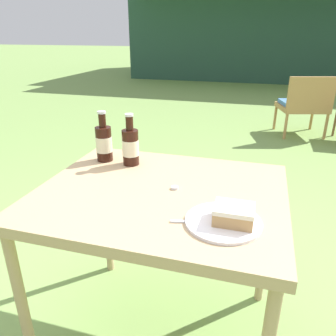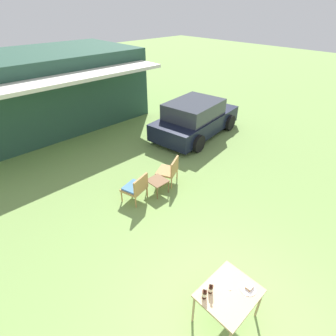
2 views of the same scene
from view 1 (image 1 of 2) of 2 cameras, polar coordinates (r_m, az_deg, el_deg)
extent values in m
plane|color=#7A9E51|center=(1.71, -1.04, -26.68)|extent=(60.00, 60.00, 0.00)
cube|color=#284C3D|center=(11.52, 20.25, 22.15)|extent=(8.72, 4.36, 2.89)
cylinder|color=#B2844C|center=(5.12, 23.73, 8.01)|extent=(0.04, 0.04, 0.33)
cylinder|color=#B2844C|center=(4.94, 18.15, 8.33)|extent=(0.04, 0.04, 0.33)
cylinder|color=#B2844C|center=(4.70, 25.80, 6.50)|extent=(0.04, 0.04, 0.33)
cylinder|color=#B2844C|center=(4.51, 19.80, 6.81)|extent=(0.04, 0.04, 0.33)
cube|color=#B2844C|center=(4.77, 22.23, 9.73)|extent=(0.69, 0.66, 0.06)
cube|color=#B2844C|center=(4.51, 23.70, 11.83)|extent=(0.57, 0.20, 0.40)
cube|color=#4C7FB7|center=(4.76, 22.33, 10.37)|extent=(0.61, 0.57, 0.05)
cylinder|color=brown|center=(4.90, 27.08, 7.09)|extent=(0.03, 0.03, 0.37)
cube|color=tan|center=(1.25, -1.27, -4.65)|extent=(0.93, 0.77, 0.04)
cylinder|color=tan|center=(1.41, -23.86, -21.88)|extent=(0.04, 0.04, 0.70)
cylinder|color=tan|center=(1.86, -10.66, -8.42)|extent=(0.04, 0.04, 0.70)
cylinder|color=tan|center=(1.70, 16.62, -12.33)|extent=(0.04, 0.04, 0.70)
cylinder|color=white|center=(1.05, 9.60, -9.21)|extent=(0.24, 0.24, 0.01)
cube|color=tan|center=(1.04, 11.35, -8.23)|extent=(0.12, 0.10, 0.04)
cube|color=silver|center=(1.02, 11.47, -6.91)|extent=(0.12, 0.10, 0.01)
cylinder|color=black|center=(1.47, -6.54, 3.57)|extent=(0.07, 0.07, 0.16)
cylinder|color=black|center=(1.43, -6.73, 7.75)|extent=(0.03, 0.03, 0.06)
cylinder|color=silver|center=(1.43, -6.80, 9.16)|extent=(0.04, 0.04, 0.01)
cylinder|color=beige|center=(1.47, -6.54, 3.57)|extent=(0.07, 0.07, 0.07)
cylinder|color=black|center=(1.53, -11.08, 4.13)|extent=(0.07, 0.07, 0.16)
cylinder|color=black|center=(1.50, -11.39, 8.13)|extent=(0.03, 0.03, 0.06)
cylinder|color=silver|center=(1.49, -11.50, 9.49)|extent=(0.04, 0.04, 0.01)
cylinder|color=beige|center=(1.53, -11.08, 4.13)|extent=(0.07, 0.07, 0.07)
cube|color=silver|center=(1.05, 5.43, -9.32)|extent=(0.18, 0.05, 0.01)
cylinder|color=silver|center=(1.25, 1.21, -3.46)|extent=(0.03, 0.03, 0.01)
camera|label=2|loc=(4.22, -102.78, 51.62)|focal=28.00mm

